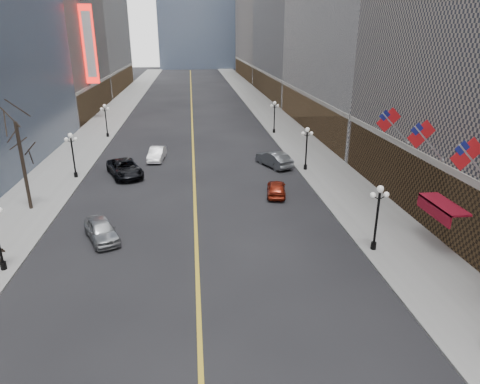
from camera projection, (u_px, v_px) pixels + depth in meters
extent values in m
cube|color=gray|center=(283.00, 127.00, 66.20)|extent=(6.00, 230.00, 0.15)
cube|color=gray|center=(97.00, 131.00, 63.28)|extent=(6.00, 230.00, 0.15)
cube|color=gold|center=(192.00, 118.00, 74.08)|extent=(0.25, 200.00, 0.02)
cube|color=#4C3B32|center=(315.00, 112.00, 63.92)|extent=(2.80, 35.00, 5.00)
cube|color=#4C3B32|center=(270.00, 84.00, 99.30)|extent=(2.80, 39.00, 5.00)
cube|color=#4C3B32|center=(247.00, 69.00, 139.35)|extent=(2.80, 45.00, 5.00)
cube|color=#4C3B32|center=(90.00, 98.00, 77.77)|extent=(2.80, 29.00, 5.00)
cube|color=#4C3B32|center=(118.00, 79.00, 109.43)|extent=(2.80, 37.00, 5.00)
cylinder|color=black|center=(373.00, 246.00, 28.61)|extent=(0.36, 0.36, 0.50)
cylinder|color=black|center=(376.00, 222.00, 28.00)|extent=(0.16, 0.16, 4.00)
sphere|color=white|center=(380.00, 189.00, 27.19)|extent=(0.44, 0.44, 0.44)
sphere|color=white|center=(373.00, 195.00, 27.29)|extent=(0.36, 0.36, 0.36)
sphere|color=white|center=(386.00, 194.00, 27.38)|extent=(0.36, 0.36, 0.36)
cylinder|color=black|center=(305.00, 167.00, 45.37)|extent=(0.36, 0.36, 0.50)
cylinder|color=black|center=(306.00, 151.00, 44.76)|extent=(0.16, 0.16, 4.00)
sphere|color=white|center=(307.00, 129.00, 43.96)|extent=(0.44, 0.44, 0.44)
sphere|color=white|center=(303.00, 133.00, 44.05)|extent=(0.36, 0.36, 0.36)
sphere|color=white|center=(311.00, 133.00, 44.14)|extent=(0.36, 0.36, 0.36)
cylinder|color=black|center=(274.00, 131.00, 62.13)|extent=(0.36, 0.36, 0.50)
cylinder|color=black|center=(274.00, 119.00, 61.52)|extent=(0.16, 0.16, 4.00)
sphere|color=white|center=(275.00, 103.00, 60.72)|extent=(0.44, 0.44, 0.44)
sphere|color=white|center=(272.00, 106.00, 60.81)|extent=(0.36, 0.36, 0.36)
sphere|color=white|center=(278.00, 106.00, 60.91)|extent=(0.36, 0.36, 0.36)
cylinder|color=black|center=(3.00, 266.00, 26.15)|extent=(0.36, 0.36, 0.50)
cylinder|color=black|center=(76.00, 175.00, 42.91)|extent=(0.36, 0.36, 0.50)
cylinder|color=black|center=(73.00, 158.00, 42.30)|extent=(0.16, 0.16, 4.00)
sphere|color=white|center=(70.00, 135.00, 41.50)|extent=(0.44, 0.44, 0.44)
sphere|color=white|center=(66.00, 139.00, 41.59)|extent=(0.36, 0.36, 0.36)
sphere|color=white|center=(76.00, 139.00, 41.68)|extent=(0.36, 0.36, 0.36)
cylinder|color=black|center=(108.00, 135.00, 59.67)|extent=(0.36, 0.36, 0.50)
cylinder|color=black|center=(106.00, 122.00, 59.06)|extent=(0.16, 0.16, 4.00)
sphere|color=white|center=(104.00, 106.00, 58.26)|extent=(0.44, 0.44, 0.44)
sphere|color=white|center=(101.00, 109.00, 58.35)|extent=(0.36, 0.36, 0.36)
sphere|color=white|center=(108.00, 109.00, 58.44)|extent=(0.36, 0.36, 0.36)
cylinder|color=#B2B2B7|center=(476.00, 165.00, 24.00)|extent=(2.49, 0.12, 2.49)
cube|color=red|center=(467.00, 154.00, 23.70)|extent=(1.94, 0.04, 1.94)
cube|color=navy|center=(462.00, 148.00, 23.54)|extent=(0.88, 0.06, 0.88)
cylinder|color=#B2B2B7|center=(429.00, 144.00, 28.65)|extent=(2.49, 0.12, 2.49)
cube|color=red|center=(421.00, 134.00, 28.36)|extent=(1.94, 0.04, 1.94)
cube|color=navy|center=(417.00, 129.00, 28.20)|extent=(0.88, 0.06, 0.88)
cylinder|color=#B2B2B7|center=(396.00, 128.00, 33.31)|extent=(2.49, 0.12, 2.49)
cube|color=red|center=(389.00, 120.00, 33.01)|extent=(1.94, 0.04, 1.94)
cube|color=navy|center=(385.00, 116.00, 32.85)|extent=(0.88, 0.06, 0.88)
cube|color=maroon|center=(444.00, 204.00, 28.10)|extent=(1.40, 4.00, 0.15)
cube|color=maroon|center=(433.00, 210.00, 28.17)|extent=(0.10, 4.00, 0.90)
cube|color=red|center=(89.00, 45.00, 68.23)|extent=(2.00, 0.50, 12.00)
cube|color=white|center=(89.00, 45.00, 68.24)|extent=(1.40, 0.55, 10.00)
cylinder|color=#2D231C|center=(24.00, 167.00, 34.11)|extent=(0.28, 0.28, 7.20)
imported|color=#96999D|center=(101.00, 230.00, 30.07)|extent=(3.47, 4.82, 1.52)
imported|color=white|center=(157.00, 154.00, 49.00)|extent=(2.03, 4.63, 1.48)
imported|color=black|center=(125.00, 168.00, 43.54)|extent=(4.75, 6.60, 1.67)
imported|color=maroon|center=(276.00, 188.00, 38.36)|extent=(2.34, 4.30, 1.39)
imported|color=#4E5256|center=(274.00, 159.00, 46.67)|extent=(3.62, 5.41, 1.68)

